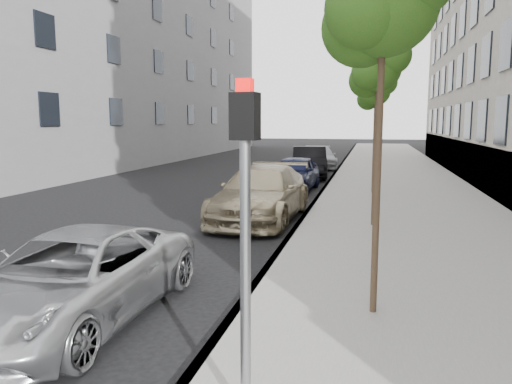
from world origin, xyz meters
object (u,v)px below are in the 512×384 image
(sedan_blue, at_px, (294,173))
(tree_near, at_px, (386,1))
(suv, at_px, (261,194))
(sedan_rear, at_px, (320,157))
(tree_mid, at_px, (379,68))
(sedan_black, at_px, (309,162))
(tree_far, at_px, (377,92))
(minivan, at_px, (73,278))
(signal_pole, at_px, (245,213))

(sedan_blue, bearing_deg, tree_near, -74.02)
(suv, xyz_separation_m, sedan_rear, (0.00, 17.34, -0.11))
(tree_near, bearing_deg, sedan_rear, 97.73)
(tree_mid, height_order, sedan_black, tree_mid)
(tree_near, bearing_deg, sedan_black, 99.91)
(tree_near, relative_size, tree_mid, 1.07)
(sedan_blue, bearing_deg, tree_mid, -63.04)
(sedan_blue, height_order, sedan_rear, sedan_blue)
(tree_near, height_order, tree_far, tree_near)
(tree_mid, bearing_deg, suv, 168.50)
(tree_near, relative_size, sedan_black, 1.09)
(minivan, height_order, sedan_blue, sedan_blue)
(signal_pole, bearing_deg, suv, 108.80)
(minivan, relative_size, sedan_blue, 1.09)
(sedan_rear, bearing_deg, tree_far, -83.17)
(tree_near, height_order, sedan_blue, tree_near)
(tree_mid, xyz_separation_m, sedan_rear, (-3.33, 18.02, -3.66))
(tree_mid, bearing_deg, signal_pole, -97.33)
(tree_mid, height_order, sedan_rear, tree_mid)
(tree_mid, relative_size, signal_pole, 1.57)
(tree_near, xyz_separation_m, sedan_black, (-3.33, 19.05, -3.80))
(suv, distance_m, sedan_blue, 6.61)
(sedan_blue, relative_size, sedan_black, 0.89)
(signal_pole, bearing_deg, sedan_black, 102.63)
(suv, relative_size, sedan_rear, 1.16)
(minivan, bearing_deg, sedan_blue, 87.42)
(sedan_rear, bearing_deg, sedan_blue, -99.28)
(sedan_black, relative_size, sedan_rear, 1.03)
(tree_near, relative_size, signal_pole, 1.68)
(minivan, distance_m, suv, 8.28)
(tree_near, relative_size, sedan_rear, 1.13)
(suv, height_order, sedan_rear, suv)
(tree_near, height_order, signal_pole, tree_near)
(tree_near, bearing_deg, tree_mid, 90.00)
(suv, bearing_deg, tree_mid, -9.34)
(minivan, bearing_deg, signal_pole, -31.09)
(tree_near, height_order, sedan_black, tree_near)
(tree_far, relative_size, minivan, 0.99)
(tree_near, relative_size, suv, 0.97)
(tree_mid, xyz_separation_m, signal_pole, (-1.23, -9.55, -2.21))
(signal_pole, bearing_deg, tree_far, 92.82)
(sedan_black, xyz_separation_m, sedan_rear, (0.00, 5.46, -0.12))
(tree_far, xyz_separation_m, signal_pole, (-1.23, -16.05, -1.98))
(signal_pole, xyz_separation_m, sedan_black, (-2.10, 22.10, -1.33))
(minivan, bearing_deg, sedan_rear, 89.12)
(tree_far, relative_size, sedan_rear, 0.99)
(signal_pole, relative_size, sedan_blue, 0.73)
(signal_pole, xyz_separation_m, minivan, (-3.15, 2.01, -1.47))
(sedan_black, bearing_deg, tree_far, -69.12)
(sedan_blue, height_order, sedan_black, sedan_black)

